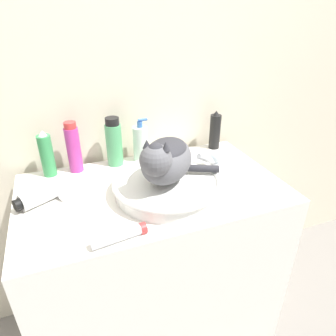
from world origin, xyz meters
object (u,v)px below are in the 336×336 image
object	(u,v)px
cream_tube	(120,236)
soap_pump_bottle	(141,143)
mouthwash_bottle	(114,142)
spray_bottle_trigger	(47,155)
cat	(166,158)
shampoo_bottle_tall	(74,148)
hair_dryer	(44,195)
faucet	(214,162)
hairspray_can_black	(215,131)

from	to	relation	value
cream_tube	soap_pump_bottle	bearing A→B (deg)	66.83
mouthwash_bottle	spray_bottle_trigger	xyz separation A→B (m)	(-0.27, 0.00, -0.01)
soap_pump_bottle	cream_tube	distance (m)	0.54
cat	shampoo_bottle_tall	bearing A→B (deg)	-95.85
soap_pump_bottle	spray_bottle_trigger	xyz separation A→B (m)	(-0.39, -0.00, 0.01)
cat	soap_pump_bottle	bearing A→B (deg)	-138.18
cream_tube	hair_dryer	bearing A→B (deg)	124.74
spray_bottle_trigger	cream_tube	size ratio (longest dim) A/B	1.12
faucet	hair_dryer	world-z (taller)	faucet
soap_pump_bottle	mouthwash_bottle	size ratio (longest dim) A/B	0.91
mouthwash_bottle	cat	bearing A→B (deg)	-68.94
mouthwash_bottle	hair_dryer	xyz separation A→B (m)	(-0.30, -0.20, -0.07)
faucet	shampoo_bottle_tall	size ratio (longest dim) A/B	0.56
faucet	cream_tube	size ratio (longest dim) A/B	0.70
cream_tube	cat	bearing A→B (deg)	40.59
soap_pump_bottle	shampoo_bottle_tall	size ratio (longest dim) A/B	0.90
mouthwash_bottle	shampoo_bottle_tall	size ratio (longest dim) A/B	0.99
faucet	cat	bearing A→B (deg)	2.23
cat	faucet	bearing A→B (deg)	146.77
faucet	spray_bottle_trigger	world-z (taller)	spray_bottle_trigger
mouthwash_bottle	cream_tube	bearing A→B (deg)	-100.76
faucet	spray_bottle_trigger	xyz separation A→B (m)	(-0.62, 0.25, 0.03)
cream_tube	hair_dryer	xyz separation A→B (m)	(-0.21, 0.30, 0.01)
faucet	shampoo_bottle_tall	xyz separation A→B (m)	(-0.52, 0.25, 0.04)
faucet	spray_bottle_trigger	bearing A→B (deg)	-34.80
hairspray_can_black	spray_bottle_trigger	bearing A→B (deg)	180.00
hairspray_can_black	cream_tube	size ratio (longest dim) A/B	1.09
mouthwash_bottle	hairspray_can_black	bearing A→B (deg)	0.00
cat	spray_bottle_trigger	size ratio (longest dim) A/B	1.80
soap_pump_bottle	spray_bottle_trigger	world-z (taller)	spray_bottle_trigger
cream_tube	hairspray_can_black	bearing A→B (deg)	40.22
soap_pump_bottle	shampoo_bottle_tall	distance (m)	0.29
mouthwash_bottle	cream_tube	world-z (taller)	mouthwash_bottle
cat	mouthwash_bottle	world-z (taller)	cat
mouthwash_bottle	spray_bottle_trigger	size ratio (longest dim) A/B	1.09
cat	faucet	size ratio (longest dim) A/B	2.90
faucet	soap_pump_bottle	world-z (taller)	soap_pump_bottle
shampoo_bottle_tall	soap_pump_bottle	bearing A→B (deg)	0.00
faucet	soap_pump_bottle	xyz separation A→B (m)	(-0.23, 0.25, 0.02)
soap_pump_bottle	shampoo_bottle_tall	bearing A→B (deg)	-180.00
faucet	mouthwash_bottle	size ratio (longest dim) A/B	0.57
cream_tube	hair_dryer	world-z (taller)	hair_dryer
soap_pump_bottle	faucet	bearing A→B (deg)	-46.82
soap_pump_bottle	hairspray_can_black	distance (m)	0.37
faucet	hairspray_can_black	xyz separation A→B (m)	(0.14, 0.25, 0.03)
mouthwash_bottle	shampoo_bottle_tall	world-z (taller)	shampoo_bottle_tall
mouthwash_bottle	faucet	bearing A→B (deg)	-35.29
hair_dryer	mouthwash_bottle	bearing A→B (deg)	-173.78
hair_dryer	hairspray_can_black	bearing A→B (deg)	166.94
cat	shampoo_bottle_tall	xyz separation A→B (m)	(-0.29, 0.31, -0.04)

